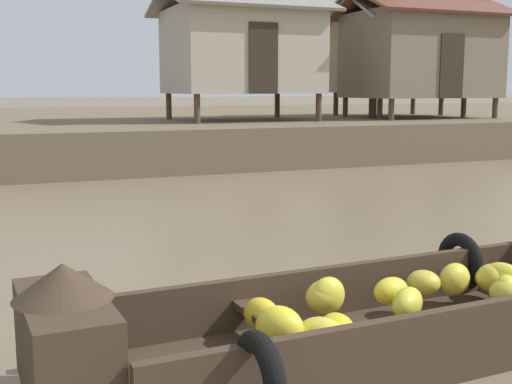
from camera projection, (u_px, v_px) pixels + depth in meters
ground_plane at (99, 209)px, 10.25m from camera, size 300.00×300.00×0.00m
riverbank_strip at (35, 130)px, 22.32m from camera, size 160.00×20.00×0.99m
banana_boat at (387, 311)px, 4.64m from camera, size 4.94×2.04×0.90m
stilt_house_mid_left at (241, 49)px, 18.21m from camera, size 4.55×3.64×3.63m
stilt_house_mid_right at (400, 53)px, 20.83m from camera, size 4.16×3.51×3.90m
stilt_house_right at (421, 53)px, 19.91m from camera, size 4.77×3.43×3.78m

